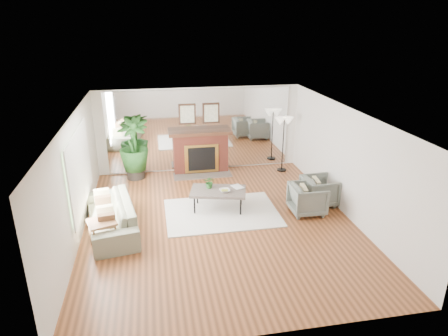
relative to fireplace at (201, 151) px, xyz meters
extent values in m
plane|color=#5E3118|center=(0.00, -3.26, -0.66)|extent=(7.00, 7.00, 0.00)
cube|color=silver|center=(-2.99, -3.26, 0.59)|extent=(0.02, 7.00, 2.50)
cube|color=silver|center=(2.99, -3.26, 0.59)|extent=(0.02, 7.00, 2.50)
cube|color=silver|center=(0.00, 0.23, 0.59)|extent=(6.00, 0.02, 2.50)
cube|color=silver|center=(0.00, 0.21, 0.59)|extent=(5.40, 0.04, 2.40)
cube|color=#B2E09E|center=(-2.96, -2.86, 0.69)|extent=(0.04, 2.40, 1.50)
cube|color=maroon|center=(0.00, 0.02, -0.06)|extent=(1.60, 0.40, 1.20)
cube|color=gold|center=(0.00, -0.19, -0.18)|extent=(1.00, 0.04, 0.85)
cube|color=black|center=(0.00, -0.21, -0.18)|extent=(0.80, 0.04, 0.70)
cube|color=#5D5249|center=(0.00, -0.33, -0.64)|extent=(1.70, 0.55, 0.03)
cube|color=#462416|center=(0.00, 0.00, 0.56)|extent=(1.85, 0.46, 0.10)
cube|color=black|center=(-0.35, 0.17, 1.09)|extent=(0.50, 0.04, 0.60)
cube|color=black|center=(0.35, 0.17, 1.09)|extent=(0.50, 0.04, 0.60)
cube|color=white|center=(0.13, -2.81, -0.65)|extent=(2.65, 1.90, 0.03)
cube|color=#5D5249|center=(0.09, -2.62, -0.17)|extent=(1.45, 1.06, 0.07)
cylinder|color=black|center=(-0.51, -2.75, -0.43)|extent=(0.04, 0.04, 0.46)
cylinder|color=black|center=(0.55, -3.01, -0.43)|extent=(0.04, 0.04, 0.46)
cylinder|color=black|center=(-0.38, -2.22, -0.43)|extent=(0.04, 0.04, 0.46)
cylinder|color=black|center=(0.68, -2.48, -0.43)|extent=(0.04, 0.04, 0.46)
imported|color=gray|center=(-2.38, -3.14, -0.32)|extent=(1.30, 2.45, 0.68)
imported|color=slate|center=(2.60, -2.76, -0.30)|extent=(0.82, 0.80, 0.72)
imported|color=slate|center=(2.14, -3.14, -0.30)|extent=(0.81, 0.78, 0.72)
cube|color=#8E5D38|center=(-2.48, -3.86, -0.08)|extent=(0.66, 0.66, 0.04)
cylinder|color=#8E5D38|center=(-2.61, -4.12, -0.38)|extent=(0.04, 0.04, 0.56)
cylinder|color=#8E5D38|center=(-2.22, -3.99, -0.38)|extent=(0.04, 0.04, 0.56)
cylinder|color=#8E5D38|center=(-2.75, -3.73, -0.38)|extent=(0.04, 0.04, 0.56)
cylinder|color=#8E5D38|center=(-2.35, -3.59, -0.38)|extent=(0.04, 0.04, 0.56)
cylinder|color=black|center=(-1.93, -0.16, -0.48)|extent=(0.52, 0.52, 0.37)
imported|color=#2E6726|center=(-1.93, -0.16, 0.36)|extent=(1.02, 1.02, 1.52)
cylinder|color=black|center=(2.43, -0.36, -0.64)|extent=(0.28, 0.28, 0.04)
cylinder|color=black|center=(2.43, -0.36, 0.14)|extent=(0.03, 0.03, 1.60)
cone|color=beige|center=(2.31, -0.36, 0.89)|extent=(0.30, 0.30, 0.22)
cone|color=beige|center=(2.55, -0.36, 0.89)|extent=(0.30, 0.30, 0.22)
imported|color=#2E6726|center=(-0.10, -2.45, 0.01)|extent=(0.33, 0.30, 0.30)
imported|color=#8E5D38|center=(0.21, -2.74, -0.11)|extent=(0.27, 0.27, 0.06)
imported|color=#8E5D38|center=(0.47, -2.58, -0.13)|extent=(0.31, 0.36, 0.02)
camera|label=1|loc=(-1.36, -11.21, 3.73)|focal=32.00mm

